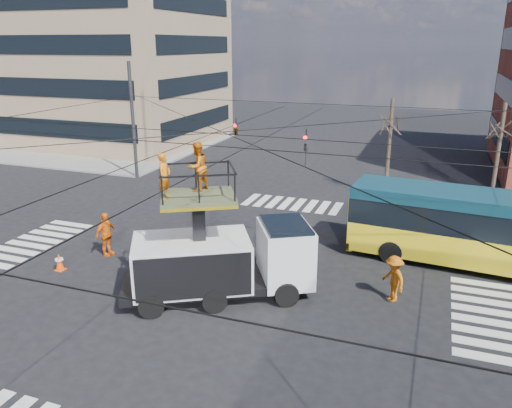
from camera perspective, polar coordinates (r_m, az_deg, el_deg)
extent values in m
plane|color=black|center=(20.93, -3.53, -7.92)|extent=(120.00, 120.00, 0.00)
cube|color=slate|center=(48.62, -16.58, 6.43)|extent=(18.00, 18.00, 0.12)
cube|color=black|center=(45.05, -21.63, 8.00)|extent=(15.30, 0.12, 1.50)
cube|color=black|center=(46.60, -6.55, 9.42)|extent=(0.12, 13.60, 1.50)
cube|color=black|center=(44.67, -22.13, 12.21)|extent=(15.30, 0.12, 1.50)
cube|color=black|center=(46.24, -6.70, 13.51)|extent=(0.12, 13.60, 1.50)
cube|color=black|center=(44.54, -22.64, 16.46)|extent=(15.30, 0.12, 1.50)
cube|color=black|center=(46.11, -6.85, 17.64)|extent=(0.12, 13.60, 1.50)
cube|color=black|center=(46.22, -7.02, 21.77)|extent=(0.12, 13.60, 1.50)
cube|color=black|center=(41.98, 25.95, 6.98)|extent=(0.12, 13.60, 1.58)
cube|color=black|center=(41.57, 26.61, 11.71)|extent=(0.12, 13.60, 1.57)
cylinder|color=#2D2D30|center=(35.59, -13.87, 9.13)|extent=(0.24, 0.24, 8.00)
cylinder|color=black|center=(30.40, 5.48, 11.38)|extent=(24.00, 0.03, 0.03)
cylinder|color=black|center=(19.12, -3.86, 8.21)|extent=(24.02, 24.02, 0.03)
cylinder|color=black|center=(19.12, -3.86, 8.21)|extent=(24.02, 24.02, 0.03)
cylinder|color=black|center=(18.10, -5.39, 6.65)|extent=(24.00, 0.03, 0.03)
cylinder|color=black|center=(20.26, -2.47, 7.92)|extent=(24.00, 0.03, 0.03)
cylinder|color=black|center=(19.70, -7.06, 7.22)|extent=(0.03, 24.00, 0.03)
cylinder|color=black|center=(18.74, -0.46, 6.81)|extent=(0.03, 24.00, 0.03)
imported|color=black|center=(21.25, 5.72, 6.95)|extent=(0.16, 0.20, 1.00)
imported|color=black|center=(24.33, -2.31, 9.00)|extent=(0.26, 1.24, 0.50)
cylinder|color=#382B21|center=(31.44, 14.93, 6.09)|extent=(0.24, 0.24, 6.00)
cylinder|color=#382B21|center=(31.50, 25.86, 4.92)|extent=(0.24, 0.24, 6.00)
cube|color=black|center=(18.99, -4.47, -8.93)|extent=(7.17, 5.39, 0.30)
cube|color=silver|center=(18.94, 3.35, -5.64)|extent=(2.75, 2.98, 2.20)
cube|color=black|center=(18.63, 3.39, -3.39)|extent=(2.53, 2.79, 0.80)
cube|color=silver|center=(18.56, -7.32, -6.62)|extent=(4.89, 4.26, 1.80)
cylinder|color=black|center=(18.37, 3.48, -10.25)|extent=(0.95, 0.75, 0.90)
cylinder|color=black|center=(20.37, 2.01, -7.25)|extent=(0.95, 0.75, 0.90)
cylinder|color=black|center=(18.01, -4.75, -10.89)|extent=(0.95, 0.75, 0.90)
cylinder|color=black|center=(20.05, -5.35, -7.76)|extent=(0.95, 0.75, 0.90)
cylinder|color=black|center=(18.00, -11.88, -11.27)|extent=(0.95, 0.75, 0.90)
cylinder|color=black|center=(20.04, -11.69, -8.09)|extent=(0.95, 0.75, 0.90)
cube|color=black|center=(18.10, -6.52, -3.03)|extent=(0.61, 0.61, 2.55)
cube|color=#3B4428|center=(17.69, -6.67, 0.84)|extent=(3.30, 3.11, 0.12)
cube|color=yellow|center=(17.72, -6.66, 0.47)|extent=(3.30, 3.11, 0.12)
imported|color=#D2660D|center=(17.20, -10.42, 3.14)|extent=(0.38, 0.58, 1.59)
imported|color=#D2660D|center=(17.98, -6.72, 4.26)|extent=(0.88, 1.02, 1.78)
cube|color=yellow|center=(23.21, 26.83, -4.70)|extent=(13.11, 3.72, 1.30)
cube|color=black|center=(22.82, 27.25, -1.91)|extent=(13.10, 3.67, 1.10)
cube|color=yellow|center=(23.49, 11.49, -1.11)|extent=(0.46, 2.48, 2.80)
cube|color=black|center=(23.89, 11.21, -3.70)|extent=(0.38, 2.60, 0.30)
cube|color=gold|center=(23.10, 11.92, 1.79)|extent=(0.24, 1.60, 0.35)
cylinder|color=black|center=(22.47, 15.15, -5.29)|extent=(1.02, 0.39, 1.00)
cylinder|color=black|center=(24.64, 16.16, -3.29)|extent=(1.02, 0.39, 1.00)
cone|color=#FF440A|center=(22.59, -21.56, -6.17)|extent=(0.36, 0.36, 0.75)
imported|color=orange|center=(23.20, -16.79, -3.33)|extent=(0.65, 1.24, 2.01)
imported|color=#D6650D|center=(19.15, 15.44, -8.22)|extent=(1.24, 1.30, 1.77)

